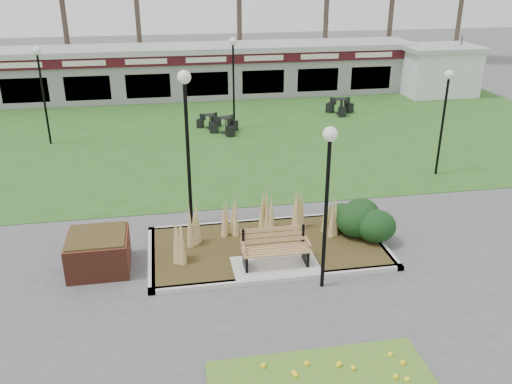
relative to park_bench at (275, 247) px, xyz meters
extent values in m
plane|color=#515154|center=(0.00, -0.25, -0.59)|extent=(100.00, 100.00, 0.00)
cube|color=#275B1C|center=(0.00, 11.75, -0.58)|extent=(34.00, 16.00, 0.02)
cube|color=#342914|center=(0.00, 0.95, -0.53)|extent=(6.22, 3.22, 0.12)
cube|color=#B7B7B2|center=(0.00, -0.66, -0.53)|extent=(6.40, 0.18, 0.12)
cube|color=#B7B7B2|center=(0.00, 2.56, -0.53)|extent=(6.40, 0.18, 0.12)
cube|color=#B7B7B2|center=(-3.11, 0.95, -0.53)|extent=(0.18, 3.40, 0.12)
cube|color=#B7B7B2|center=(3.11, 0.95, -0.53)|extent=(0.18, 3.40, 0.12)
cube|color=#B7B7B2|center=(0.00, -0.10, -0.52)|extent=(2.20, 1.20, 0.13)
cone|color=tan|center=(-1.90, 1.35, 0.11)|extent=(0.36, 0.36, 1.15)
cone|color=tan|center=(-0.90, 1.75, 0.11)|extent=(0.36, 0.36, 1.15)
cone|color=tan|center=(0.20, 1.95, 0.11)|extent=(0.36, 0.36, 1.15)
cone|color=tan|center=(1.10, 1.75, 0.11)|extent=(0.36, 0.36, 1.15)
cone|color=tan|center=(1.90, 1.35, 0.11)|extent=(0.36, 0.36, 1.15)
cone|color=tan|center=(-2.40, 0.55, 0.11)|extent=(0.36, 0.36, 1.15)
ellipsoid|color=black|center=(2.60, 1.15, 0.00)|extent=(1.21, 1.10, 0.99)
ellipsoid|color=black|center=(3.00, 0.75, -0.04)|extent=(1.10, 1.00, 0.90)
ellipsoid|color=black|center=(2.90, 1.65, -0.06)|extent=(1.06, 0.96, 0.86)
ellipsoid|color=black|center=(2.30, 1.65, -0.11)|extent=(0.92, 0.84, 0.76)
cube|color=#AB724D|center=(0.00, -0.10, -0.03)|extent=(1.70, 0.57, 0.04)
cube|color=#AB724D|center=(0.00, 0.21, 0.25)|extent=(1.70, 0.13, 0.44)
cube|color=black|center=(-0.78, -0.10, -0.25)|extent=(0.06, 0.55, 0.42)
cube|color=black|center=(0.78, -0.10, -0.25)|extent=(0.06, 0.55, 0.42)
cube|color=black|center=(-0.78, 0.20, 0.22)|extent=(0.06, 0.06, 0.50)
cube|color=black|center=(0.78, 0.20, 0.22)|extent=(0.06, 0.06, 0.50)
cube|color=#AB724D|center=(-0.82, -0.12, 0.15)|extent=(0.05, 0.50, 0.04)
cube|color=#AB724D|center=(0.82, -0.12, 0.15)|extent=(0.05, 0.50, 0.04)
cube|color=brown|center=(-4.40, 0.75, -0.14)|extent=(1.50, 1.50, 0.90)
cube|color=#342914|center=(-4.40, 0.75, 0.33)|extent=(1.40, 1.40, 0.06)
cube|color=gray|center=(0.00, 19.75, 0.71)|extent=(24.00, 3.00, 2.60)
cube|color=#400D16|center=(0.00, 18.20, 1.76)|extent=(24.00, 0.18, 0.55)
cube|color=#B9B9BE|center=(0.00, 19.75, 2.16)|extent=(24.60, 3.40, 0.30)
cube|color=silver|center=(0.00, 18.09, 1.76)|extent=(22.00, 0.02, 0.28)
cube|color=black|center=(0.00, 18.30, 0.41)|extent=(22.00, 0.10, 1.30)
cube|color=white|center=(13.50, 17.75, 0.71)|extent=(4.00, 3.00, 2.60)
cube|color=#B9B9BE|center=(13.50, 17.75, 2.11)|extent=(4.40, 3.40, 0.25)
cylinder|color=#47382B|center=(-9.00, 27.75, 2.00)|extent=(0.36, 0.36, 5.17)
cylinder|color=#47382B|center=(-3.00, 27.75, 2.00)|extent=(0.36, 0.36, 5.17)
cylinder|color=#47382B|center=(3.00, 27.75, 2.00)|extent=(0.36, 0.36, 5.17)
cylinder|color=#47382B|center=(9.00, 27.75, 2.00)|extent=(0.36, 0.36, 5.17)
cylinder|color=#47382B|center=(15.00, 27.75, 2.00)|extent=(0.36, 0.36, 5.17)
cylinder|color=#47382B|center=(21.00, 27.75, 2.00)|extent=(0.36, 0.36, 5.17)
cylinder|color=black|center=(0.95, -1.05, 1.25)|extent=(0.09, 0.09, 3.68)
sphere|color=white|center=(0.95, -1.05, 3.23)|extent=(0.33, 0.33, 0.33)
cylinder|color=black|center=(-1.92, 2.95, 1.51)|extent=(0.11, 0.11, 4.21)
sphere|color=white|center=(-1.92, 2.95, 3.79)|extent=(0.38, 0.38, 0.38)
cylinder|color=black|center=(-7.38, 11.74, 1.30)|extent=(0.09, 0.09, 3.78)
sphere|color=white|center=(-7.38, 11.74, 3.34)|extent=(0.34, 0.34, 0.34)
cylinder|color=black|center=(0.76, 12.80, 1.33)|extent=(0.10, 0.10, 3.84)
sphere|color=white|center=(0.76, 12.80, 3.40)|extent=(0.35, 0.35, 0.35)
cylinder|color=black|center=(7.24, 5.44, 1.18)|extent=(0.09, 0.09, 3.53)
sphere|color=white|center=(7.24, 5.44, 3.09)|extent=(0.32, 0.32, 0.32)
cylinder|color=black|center=(-0.38, 12.92, -0.56)|extent=(0.38, 0.38, 0.03)
cylinder|color=black|center=(-0.38, 12.92, -0.25)|extent=(0.04, 0.04, 0.62)
cylinder|color=black|center=(-0.38, 12.92, 0.07)|extent=(0.52, 0.52, 0.02)
cube|color=black|center=(-0.01, 13.21, -0.37)|extent=(0.41, 0.41, 0.40)
cube|color=black|center=(-0.82, 13.09, -0.37)|extent=(0.38, 0.38, 0.40)
cube|color=black|center=(-0.30, 12.45, -0.37)|extent=(0.33, 0.33, 0.40)
cylinder|color=black|center=(6.50, 14.35, -0.55)|extent=(0.46, 0.46, 0.03)
cylinder|color=black|center=(6.50, 14.35, -0.19)|extent=(0.05, 0.05, 0.75)
cylinder|color=black|center=(6.50, 14.35, 0.20)|extent=(0.62, 0.62, 0.03)
cube|color=black|center=(7.03, 14.55, -0.33)|extent=(0.45, 0.45, 0.48)
cube|color=black|center=(6.06, 14.71, -0.33)|extent=(0.50, 0.50, 0.48)
cube|color=black|center=(6.40, 13.79, -0.33)|extent=(0.41, 0.41, 0.48)
cylinder|color=black|center=(0.26, 11.97, -0.55)|extent=(0.43, 0.43, 0.03)
cylinder|color=black|center=(0.26, 11.97, -0.20)|extent=(0.05, 0.05, 0.71)
cylinder|color=black|center=(0.26, 11.97, 0.16)|extent=(0.59, 0.59, 0.02)
cube|color=black|center=(0.65, 12.35, -0.34)|extent=(0.47, 0.47, 0.45)
cube|color=black|center=(-0.26, 12.13, -0.34)|extent=(0.42, 0.42, 0.45)
cube|color=black|center=(0.39, 11.44, -0.34)|extent=(0.41, 0.41, 0.45)
cylinder|color=black|center=(14.76, 17.75, 0.51)|extent=(0.06, 0.06, 2.20)
imported|color=blue|center=(14.76, 17.75, 0.81)|extent=(2.16, 2.18, 1.61)
camera|label=1|loc=(-2.59, -11.77, 6.63)|focal=38.00mm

